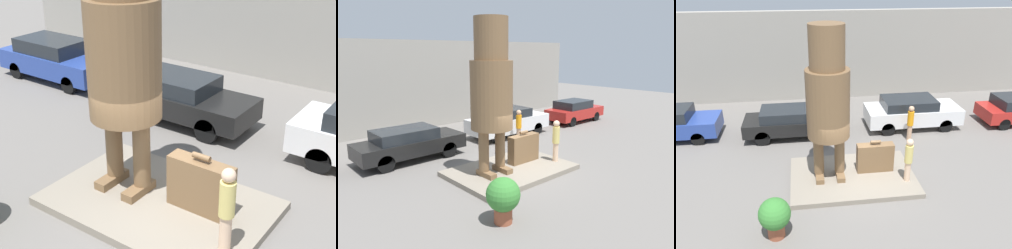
{
  "view_description": "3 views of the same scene",
  "coord_description": "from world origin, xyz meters",
  "views": [
    {
      "loc": [
        5.07,
        -6.8,
        5.92
      ],
      "look_at": [
        0.31,
        -0.09,
        2.1
      ],
      "focal_mm": 50.0,
      "sensor_mm": 36.0,
      "label": 1
    },
    {
      "loc": [
        -8.28,
        -8.96,
        4.72
      ],
      "look_at": [
        -0.34,
        -0.1,
        2.01
      ],
      "focal_mm": 35.0,
      "sensor_mm": 36.0,
      "label": 2
    },
    {
      "loc": [
        -1.78,
        -10.5,
        7.28
      ],
      "look_at": [
        -0.31,
        0.22,
        2.24
      ],
      "focal_mm": 35.0,
      "sensor_mm": 36.0,
      "label": 3
    }
  ],
  "objects": [
    {
      "name": "parked_car_white",
      "position": [
        3.73,
        4.31,
        0.84
      ],
      "size": [
        4.76,
        1.88,
        1.56
      ],
      "color": "silver",
      "rests_on": "ground_plane"
    },
    {
      "name": "worker_hivis",
      "position": [
        3.19,
        2.86,
        0.95
      ],
      "size": [
        0.29,
        0.29,
        1.73
      ],
      "color": "tan",
      "rests_on": "ground_plane"
    },
    {
      "name": "pedestal",
      "position": [
        0.0,
        0.0,
        0.09
      ],
      "size": [
        4.74,
        3.15,
        0.19
      ],
      "color": "gray",
      "rests_on": "ground_plane"
    },
    {
      "name": "statue_figure",
      "position": [
        -0.89,
        0.06,
        3.5
      ],
      "size": [
        1.53,
        1.53,
        5.66
      ],
      "color": "brown",
      "rests_on": "pedestal"
    },
    {
      "name": "planter_pot",
      "position": [
        -2.77,
        -2.69,
        0.77
      ],
      "size": [
        0.97,
        0.97,
        1.33
      ],
      "color": "brown",
      "rests_on": "ground_plane"
    },
    {
      "name": "building_backdrop",
      "position": [
        0.0,
        9.41,
        2.65
      ],
      "size": [
        28.0,
        0.6,
        5.31
      ],
      "color": "gray",
      "rests_on": "ground_plane"
    },
    {
      "name": "tourist",
      "position": [
        1.96,
        -0.63,
        1.14
      ],
      "size": [
        0.29,
        0.29,
        1.73
      ],
      "color": "beige",
      "rests_on": "pedestal"
    },
    {
      "name": "ground_plane",
      "position": [
        0.0,
        0.0,
        0.0
      ],
      "size": [
        60.0,
        60.0,
        0.0
      ],
      "primitive_type": "plane",
      "color": "slate"
    },
    {
      "name": "giant_suitcase",
      "position": [
        0.91,
        0.21,
        0.77
      ],
      "size": [
        1.42,
        0.4,
        1.31
      ],
      "color": "brown",
      "rests_on": "pedestal"
    },
    {
      "name": "parked_car_black",
      "position": [
        -2.28,
        4.05,
        0.79
      ],
      "size": [
        4.68,
        1.77,
        1.44
      ],
      "color": "black",
      "rests_on": "ground_plane"
    }
  ]
}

